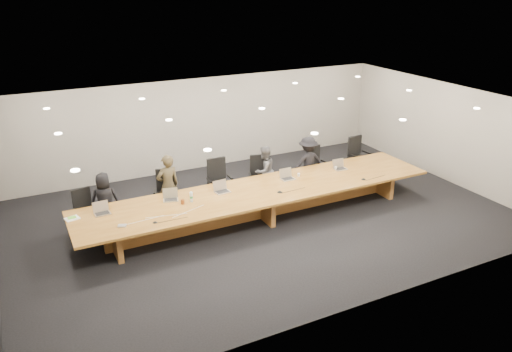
{
  "coord_description": "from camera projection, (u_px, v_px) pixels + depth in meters",
  "views": [
    {
      "loc": [
        -5.13,
        -9.9,
        5.54
      ],
      "look_at": [
        0.0,
        0.3,
        1.0
      ],
      "focal_mm": 35.0,
      "sensor_mm": 36.0,
      "label": 1
    }
  ],
  "objects": [
    {
      "name": "chair_far_left",
      "position": [
        86.0,
        211.0,
        11.56
      ],
      "size": [
        0.64,
        0.64,
        1.04
      ],
      "primitive_type": null,
      "rotation": [
        0.0,
        0.0,
        0.24
      ],
      "color": "black",
      "rests_on": "ground"
    },
    {
      "name": "paper_cup_near",
      "position": [
        299.0,
        175.0,
        12.94
      ],
      "size": [
        0.08,
        0.08,
        0.08
      ],
      "primitive_type": "cone",
      "rotation": [
        0.0,
        0.0,
        0.24
      ],
      "color": "white",
      "rests_on": "conference_table"
    },
    {
      "name": "chair_mid_left",
      "position": [
        220.0,
        181.0,
        13.02
      ],
      "size": [
        0.63,
        0.63,
        1.2
      ],
      "primitive_type": null,
      "rotation": [
        0.0,
        0.0,
        -0.04
      ],
      "color": "black",
      "rests_on": "ground"
    },
    {
      "name": "amber_mug",
      "position": [
        183.0,
        202.0,
        11.35
      ],
      "size": [
        0.1,
        0.1,
        0.11
      ],
      "primitive_type": "cylinder",
      "rotation": [
        0.0,
        0.0,
        -0.19
      ],
      "color": "#663212",
      "rests_on": "conference_table"
    },
    {
      "name": "chair_right",
      "position": [
        318.0,
        166.0,
        14.24
      ],
      "size": [
        0.62,
        0.62,
        1.11
      ],
      "primitive_type": null,
      "rotation": [
        0.0,
        0.0,
        0.11
      ],
      "color": "black",
      "rests_on": "ground"
    },
    {
      "name": "person_d",
      "position": [
        308.0,
        162.0,
        13.94
      ],
      "size": [
        0.97,
        0.57,
        1.49
      ],
      "primitive_type": "imported",
      "rotation": [
        0.0,
        0.0,
        3.12
      ],
      "color": "black",
      "rests_on": "ground"
    },
    {
      "name": "chair_far_right",
      "position": [
        359.0,
        156.0,
        14.87
      ],
      "size": [
        0.67,
        0.67,
        1.2
      ],
      "primitive_type": null,
      "rotation": [
        0.0,
        0.0,
        0.11
      ],
      "color": "black",
      "rests_on": "ground"
    },
    {
      "name": "laptop_e",
      "position": [
        341.0,
        165.0,
        13.37
      ],
      "size": [
        0.35,
        0.26,
        0.27
      ],
      "primitive_type": null,
      "rotation": [
        0.0,
        0.0,
        -0.03
      ],
      "color": "tan",
      "rests_on": "conference_table"
    },
    {
      "name": "laptop_c",
      "position": [
        222.0,
        187.0,
        11.93
      ],
      "size": [
        0.38,
        0.29,
        0.28
      ],
      "primitive_type": null,
      "rotation": [
        0.0,
        0.0,
        0.09
      ],
      "color": "tan",
      "rests_on": "conference_table"
    },
    {
      "name": "mic_center",
      "position": [
        280.0,
        192.0,
        11.97
      ],
      "size": [
        0.18,
        0.18,
        0.03
      ],
      "primitive_type": "cone",
      "rotation": [
        0.0,
        0.0,
        0.41
      ],
      "color": "black",
      "rests_on": "conference_table"
    },
    {
      "name": "laptop_d",
      "position": [
        288.0,
        174.0,
        12.7
      ],
      "size": [
        0.35,
        0.26,
        0.27
      ],
      "primitive_type": null,
      "rotation": [
        0.0,
        0.0,
        0.01
      ],
      "color": "tan",
      "rests_on": "conference_table"
    },
    {
      "name": "laptop_b",
      "position": [
        170.0,
        195.0,
        11.5
      ],
      "size": [
        0.4,
        0.33,
        0.27
      ],
      "primitive_type": null,
      "rotation": [
        0.0,
        0.0,
        -0.27
      ],
      "color": "tan",
      "rests_on": "conference_table"
    },
    {
      "name": "paper_cup_far",
      "position": [
        336.0,
        168.0,
        13.38
      ],
      "size": [
        0.09,
        0.09,
        0.08
      ],
      "primitive_type": "cone",
      "rotation": [
        0.0,
        0.0,
        -0.38
      ],
      "color": "silver",
      "rests_on": "conference_table"
    },
    {
      "name": "av_box",
      "position": [
        122.0,
        226.0,
        10.34
      ],
      "size": [
        0.21,
        0.18,
        0.03
      ],
      "primitive_type": "cube",
      "rotation": [
        0.0,
        0.0,
        -0.39
      ],
      "color": "silver",
      "rests_on": "conference_table"
    },
    {
      "name": "back_wall",
      "position": [
        202.0,
        124.0,
        15.21
      ],
      "size": [
        12.0,
        0.02,
        2.8
      ],
      "primitive_type": "cube",
      "color": "beige",
      "rests_on": "ground"
    },
    {
      "name": "mic_right",
      "position": [
        364.0,
        179.0,
        12.74
      ],
      "size": [
        0.13,
        0.13,
        0.03
      ],
      "primitive_type": "cone",
      "rotation": [
        0.0,
        0.0,
        0.06
      ],
      "color": "black",
      "rests_on": "conference_table"
    },
    {
      "name": "mic_left",
      "position": [
        155.0,
        222.0,
        10.49
      ],
      "size": [
        0.14,
        0.14,
        0.03
      ],
      "primitive_type": "cone",
      "rotation": [
        0.0,
        0.0,
        -0.4
      ],
      "color": "black",
      "rests_on": "conference_table"
    },
    {
      "name": "person_a",
      "position": [
        105.0,
        200.0,
        11.72
      ],
      "size": [
        0.75,
        0.58,
        1.36
      ],
      "primitive_type": "imported",
      "rotation": [
        0.0,
        0.0,
        2.9
      ],
      "color": "black",
      "rests_on": "ground"
    },
    {
      "name": "chair_left",
      "position": [
        166.0,
        193.0,
        12.33
      ],
      "size": [
        0.76,
        0.76,
        1.17
      ],
      "primitive_type": null,
      "rotation": [
        0.0,
        0.0,
        -0.34
      ],
      "color": "black",
      "rests_on": "ground"
    },
    {
      "name": "person_c",
      "position": [
        264.0,
        171.0,
        13.49
      ],
      "size": [
        0.81,
        0.73,
        1.37
      ],
      "primitive_type": "imported",
      "rotation": [
        0.0,
        0.0,
        3.52
      ],
      "color": "#4E4E50",
      "rests_on": "ground"
    },
    {
      "name": "laptop_a",
      "position": [
        102.0,
        209.0,
        10.83
      ],
      "size": [
        0.35,
        0.26,
        0.27
      ],
      "primitive_type": null,
      "rotation": [
        0.0,
        0.0,
        0.05
      ],
      "color": "tan",
      "rests_on": "conference_table"
    },
    {
      "name": "water_bottle",
      "position": [
        191.0,
        197.0,
        11.44
      ],
      "size": [
        0.08,
        0.08,
        0.23
      ],
      "primitive_type": "cylinder",
      "rotation": [
        0.0,
        0.0,
        -0.15
      ],
      "color": "silver",
      "rests_on": "conference_table"
    },
    {
      "name": "person_b",
      "position": [
        168.0,
        186.0,
        12.24
      ],
      "size": [
        0.62,
        0.45,
        1.59
      ],
      "primitive_type": "imported",
      "rotation": [
        0.0,
        0.0,
        3.26
      ],
      "color": "#322B1B",
      "rests_on": "ground"
    },
    {
      "name": "conference_table",
      "position": [
        261.0,
        198.0,
        12.22
      ],
      "size": [
        9.0,
        1.8,
        0.75
      ],
      "color": "brown",
      "rests_on": "ground"
    },
    {
      "name": "notepad",
      "position": [
        72.0,
        218.0,
        10.66
      ],
      "size": [
        0.33,
        0.29,
        0.02
      ],
      "primitive_type": "cube",
      "rotation": [
        0.0,
        0.0,
        0.24
      ],
      "color": "white",
      "rests_on": "conference_table"
    },
    {
      "name": "lime_gadget",
      "position": [
        72.0,
        217.0,
        10.65
      ],
      "size": [
        0.17,
        0.11,
        0.03
      ],
      "primitive_type": "cube",
      "rotation": [
        0.0,
        0.0,
        0.1
      ],
      "color": "#69C534",
      "rests_on": "notepad"
    },
    {
      "name": "ground",
      "position": [
        261.0,
        217.0,
        12.41
      ],
      "size": [
        12.0,
        12.0,
        0.0
      ],
      "primitive_type": "plane",
      "color": "black",
      "rests_on": "ground"
    },
    {
      "name": "chair_mid_right",
      "position": [
        260.0,
        176.0,
        13.43
      ],
      "size": [
        0.73,
        0.73,
        1.14
      ],
      "primitive_type": null,
      "rotation": [
        0.0,
        0.0,
        -0.33
      ],
      "color": "black",
      "rests_on": "ground"
    }
  ]
}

